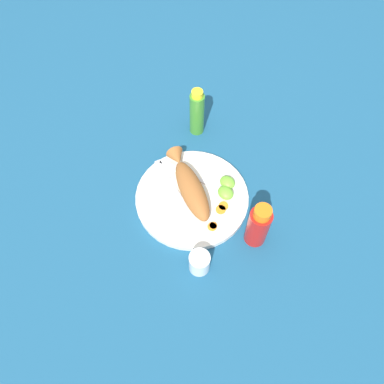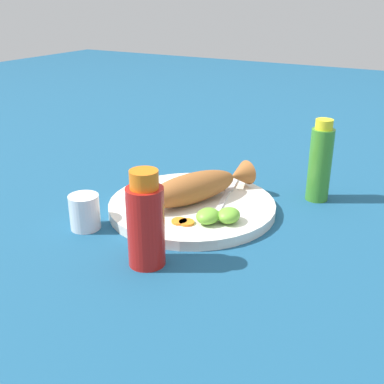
% 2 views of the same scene
% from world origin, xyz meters
% --- Properties ---
extents(ground_plane, '(4.00, 4.00, 0.00)m').
position_xyz_m(ground_plane, '(0.00, 0.00, 0.00)').
color(ground_plane, navy).
extents(main_plate, '(0.31, 0.31, 0.02)m').
position_xyz_m(main_plate, '(0.00, 0.00, 0.01)').
color(main_plate, silver).
rests_on(main_plate, ground_plane).
extents(fried_fish, '(0.24, 0.14, 0.06)m').
position_xyz_m(fried_fish, '(-0.01, 0.01, 0.05)').
color(fried_fish, '#935628').
rests_on(fried_fish, main_plate).
extents(fork_near, '(0.18, 0.06, 0.00)m').
position_xyz_m(fork_near, '(-0.08, -0.01, 0.02)').
color(fork_near, silver).
rests_on(fork_near, main_plate).
extents(fork_far, '(0.18, 0.06, 0.00)m').
position_xyz_m(fork_far, '(-0.07, 0.04, 0.02)').
color(fork_far, silver).
rests_on(fork_far, main_plate).
extents(carrot_slice_near, '(0.02, 0.02, 0.00)m').
position_xyz_m(carrot_slice_near, '(0.10, -0.03, 0.02)').
color(carrot_slice_near, orange).
rests_on(carrot_slice_near, main_plate).
extents(carrot_slice_mid, '(0.02, 0.02, 0.00)m').
position_xyz_m(carrot_slice_mid, '(0.11, -0.02, 0.02)').
color(carrot_slice_mid, orange).
rests_on(carrot_slice_mid, main_plate).
extents(carrot_slice_far, '(0.03, 0.03, 0.00)m').
position_xyz_m(carrot_slice_far, '(0.08, 0.04, 0.02)').
color(carrot_slice_far, orange).
rests_on(carrot_slice_far, main_plate).
extents(carrot_slice_extra, '(0.03, 0.03, 0.00)m').
position_xyz_m(carrot_slice_extra, '(0.09, 0.02, 0.02)').
color(carrot_slice_extra, orange).
rests_on(carrot_slice_extra, main_plate).
extents(lime_wedge_main, '(0.05, 0.04, 0.03)m').
position_xyz_m(lime_wedge_main, '(0.06, 0.07, 0.03)').
color(lime_wedge_main, '#6BB233').
rests_on(lime_wedge_main, main_plate).
extents(lime_wedge_side, '(0.04, 0.04, 0.02)m').
position_xyz_m(lime_wedge_side, '(0.04, 0.10, 0.03)').
color(lime_wedge_side, '#6BB233').
rests_on(lime_wedge_side, main_plate).
extents(hot_sauce_bottle_red, '(0.06, 0.06, 0.15)m').
position_xyz_m(hot_sauce_bottle_red, '(0.20, 0.03, 0.07)').
color(hot_sauce_bottle_red, '#B21914').
rests_on(hot_sauce_bottle_red, ground_plane).
extents(hot_sauce_bottle_green, '(0.04, 0.04, 0.16)m').
position_xyz_m(hot_sauce_bottle_green, '(-0.17, 0.19, 0.08)').
color(hot_sauce_bottle_green, '#3D8428').
rests_on(hot_sauce_bottle_green, ground_plane).
extents(salt_cup, '(0.05, 0.05, 0.06)m').
position_xyz_m(salt_cup, '(0.15, -0.13, 0.03)').
color(salt_cup, silver).
rests_on(salt_cup, ground_plane).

